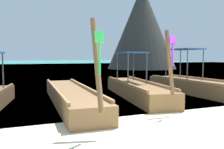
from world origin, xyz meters
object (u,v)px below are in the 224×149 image
longtail_boat_orange_ribbon (193,85)px  karst_rock (143,28)px  longtail_boat_green_ribbon (71,96)px  longtail_boat_violet_ribbon (136,89)px

longtail_boat_orange_ribbon → karst_rock: 25.23m
longtail_boat_green_ribbon → longtail_boat_orange_ribbon: (6.04, 0.50, 0.08)m
longtail_boat_orange_ribbon → karst_rock: bearing=66.3°
longtail_boat_violet_ribbon → longtail_boat_orange_ribbon: longtail_boat_orange_ribbon is taller
longtail_boat_orange_ribbon → karst_rock: size_ratio=0.49×
longtail_boat_green_ribbon → longtail_boat_orange_ribbon: bearing=4.7°
longtail_boat_green_ribbon → longtail_boat_orange_ribbon: size_ratio=1.25×
longtail_boat_orange_ribbon → longtail_boat_violet_ribbon: bearing=-178.2°
longtail_boat_green_ribbon → karst_rock: karst_rock is taller
longtail_boat_violet_ribbon → karst_rock: (12.99, 22.63, 5.62)m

